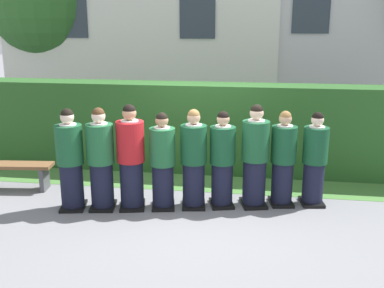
{
  "coord_description": "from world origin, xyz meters",
  "views": [
    {
      "loc": [
        1.03,
        -6.97,
        2.97
      ],
      "look_at": [
        0.0,
        0.0,
        1.05
      ],
      "focal_mm": 43.15,
      "sensor_mm": 36.0,
      "label": 1
    }
  ],
  "objects_px": {
    "student_front_row_4": "(194,161)",
    "wooden_bench": "(13,171)",
    "student_front_row_8": "(315,161)",
    "student_front_row_3": "(163,163)",
    "student_front_row_0": "(70,162)",
    "student_front_row_5": "(222,162)",
    "student_front_row_7": "(283,161)",
    "student_front_row_1": "(101,161)",
    "student_front_row_6": "(255,158)",
    "student_in_red_blazer": "(131,159)"
  },
  "relations": [
    {
      "from": "wooden_bench",
      "to": "student_front_row_5",
      "type": "bearing_deg",
      "value": -2.97
    },
    {
      "from": "student_front_row_6",
      "to": "wooden_bench",
      "type": "xyz_separation_m",
      "value": [
        -4.26,
        0.11,
        -0.45
      ]
    },
    {
      "from": "student_front_row_3",
      "to": "student_front_row_4",
      "type": "height_order",
      "value": "student_front_row_4"
    },
    {
      "from": "student_front_row_5",
      "to": "student_front_row_7",
      "type": "distance_m",
      "value": 0.99
    },
    {
      "from": "student_front_row_1",
      "to": "student_in_red_blazer",
      "type": "relative_size",
      "value": 0.97
    },
    {
      "from": "student_front_row_0",
      "to": "student_front_row_8",
      "type": "distance_m",
      "value": 3.92
    },
    {
      "from": "student_front_row_5",
      "to": "student_front_row_8",
      "type": "xyz_separation_m",
      "value": [
        1.48,
        0.29,
        -0.01
      ]
    },
    {
      "from": "wooden_bench",
      "to": "student_front_row_1",
      "type": "bearing_deg",
      "value": -17.35
    },
    {
      "from": "student_in_red_blazer",
      "to": "student_front_row_4",
      "type": "xyz_separation_m",
      "value": [
        0.98,
        0.19,
        -0.04
      ]
    },
    {
      "from": "wooden_bench",
      "to": "student_front_row_0",
      "type": "bearing_deg",
      "value": -25.63
    },
    {
      "from": "student_front_row_5",
      "to": "student_front_row_7",
      "type": "bearing_deg",
      "value": 11.99
    },
    {
      "from": "student_front_row_3",
      "to": "student_front_row_7",
      "type": "xyz_separation_m",
      "value": [
        1.9,
        0.42,
        -0.0
      ]
    },
    {
      "from": "student_front_row_3",
      "to": "wooden_bench",
      "type": "xyz_separation_m",
      "value": [
        -2.81,
        0.41,
        -0.4
      ]
    },
    {
      "from": "student_front_row_6",
      "to": "student_front_row_4",
      "type": "bearing_deg",
      "value": -168.88
    },
    {
      "from": "student_front_row_0",
      "to": "student_front_row_8",
      "type": "relative_size",
      "value": 1.06
    },
    {
      "from": "student_front_row_1",
      "to": "student_front_row_7",
      "type": "bearing_deg",
      "value": 11.62
    },
    {
      "from": "student_front_row_4",
      "to": "wooden_bench",
      "type": "bearing_deg",
      "value": 174.84
    },
    {
      "from": "student_front_row_3",
      "to": "student_front_row_7",
      "type": "height_order",
      "value": "student_front_row_3"
    },
    {
      "from": "student_in_red_blazer",
      "to": "student_front_row_3",
      "type": "height_order",
      "value": "student_in_red_blazer"
    },
    {
      "from": "student_front_row_3",
      "to": "student_front_row_8",
      "type": "height_order",
      "value": "student_front_row_3"
    },
    {
      "from": "student_front_row_7",
      "to": "student_front_row_8",
      "type": "distance_m",
      "value": 0.51
    },
    {
      "from": "student_front_row_0",
      "to": "student_front_row_8",
      "type": "xyz_separation_m",
      "value": [
        3.85,
        0.75,
        -0.05
      ]
    },
    {
      "from": "student_front_row_6",
      "to": "student_front_row_5",
      "type": "bearing_deg",
      "value": -170.43
    },
    {
      "from": "student_front_row_3",
      "to": "student_front_row_5",
      "type": "xyz_separation_m",
      "value": [
        0.94,
        0.21,
        0.0
      ]
    },
    {
      "from": "student_front_row_4",
      "to": "wooden_bench",
      "type": "relative_size",
      "value": 1.13
    },
    {
      "from": "student_front_row_3",
      "to": "student_front_row_4",
      "type": "xyz_separation_m",
      "value": [
        0.48,
        0.11,
        0.02
      ]
    },
    {
      "from": "student_front_row_0",
      "to": "student_front_row_1",
      "type": "bearing_deg",
      "value": 9.8
    },
    {
      "from": "student_front_row_1",
      "to": "student_front_row_6",
      "type": "relative_size",
      "value": 0.98
    },
    {
      "from": "student_front_row_4",
      "to": "student_front_row_3",
      "type": "bearing_deg",
      "value": -167.07
    },
    {
      "from": "student_front_row_5",
      "to": "wooden_bench",
      "type": "height_order",
      "value": "student_front_row_5"
    },
    {
      "from": "student_front_row_0",
      "to": "student_front_row_3",
      "type": "relative_size",
      "value": 1.04
    },
    {
      "from": "student_front_row_0",
      "to": "student_front_row_6",
      "type": "distance_m",
      "value": 2.94
    },
    {
      "from": "student_front_row_7",
      "to": "wooden_bench",
      "type": "distance_m",
      "value": 4.73
    },
    {
      "from": "student_front_row_1",
      "to": "student_front_row_3",
      "type": "relative_size",
      "value": 1.05
    },
    {
      "from": "student_front_row_1",
      "to": "student_front_row_8",
      "type": "relative_size",
      "value": 1.07
    },
    {
      "from": "student_front_row_0",
      "to": "student_front_row_7",
      "type": "xyz_separation_m",
      "value": [
        3.34,
        0.67,
        -0.04
      ]
    },
    {
      "from": "student_front_row_8",
      "to": "wooden_bench",
      "type": "xyz_separation_m",
      "value": [
        -5.22,
        -0.09,
        -0.39
      ]
    },
    {
      "from": "student_front_row_3",
      "to": "student_front_row_5",
      "type": "height_order",
      "value": "student_front_row_5"
    },
    {
      "from": "student_in_red_blazer",
      "to": "student_front_row_3",
      "type": "xyz_separation_m",
      "value": [
        0.5,
        0.08,
        -0.06
      ]
    },
    {
      "from": "student_front_row_7",
      "to": "student_front_row_8",
      "type": "relative_size",
      "value": 1.01
    },
    {
      "from": "student_front_row_4",
      "to": "student_in_red_blazer",
      "type": "bearing_deg",
      "value": -169.17
    },
    {
      "from": "student_front_row_0",
      "to": "student_front_row_5",
      "type": "bearing_deg",
      "value": 11.1
    },
    {
      "from": "student_in_red_blazer",
      "to": "student_front_row_8",
      "type": "xyz_separation_m",
      "value": [
        2.91,
        0.58,
        -0.07
      ]
    },
    {
      "from": "student_front_row_8",
      "to": "student_front_row_6",
      "type": "bearing_deg",
      "value": -168.27
    },
    {
      "from": "student_front_row_4",
      "to": "wooden_bench",
      "type": "xyz_separation_m",
      "value": [
        -3.3,
        0.3,
        -0.42
      ]
    },
    {
      "from": "student_front_row_1",
      "to": "student_front_row_8",
      "type": "distance_m",
      "value": 3.44
    },
    {
      "from": "student_front_row_4",
      "to": "student_front_row_5",
      "type": "relative_size",
      "value": 1.02
    },
    {
      "from": "student_front_row_3",
      "to": "student_front_row_6",
      "type": "xyz_separation_m",
      "value": [
        1.45,
        0.3,
        0.05
      ]
    },
    {
      "from": "student_front_row_3",
      "to": "student_front_row_5",
      "type": "distance_m",
      "value": 0.96
    },
    {
      "from": "student_in_red_blazer",
      "to": "student_front_row_6",
      "type": "xyz_separation_m",
      "value": [
        1.95,
        0.38,
        -0.01
      ]
    }
  ]
}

